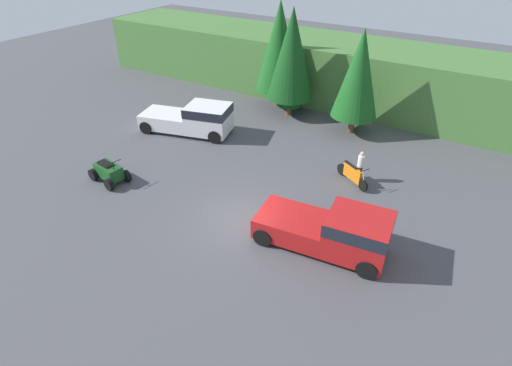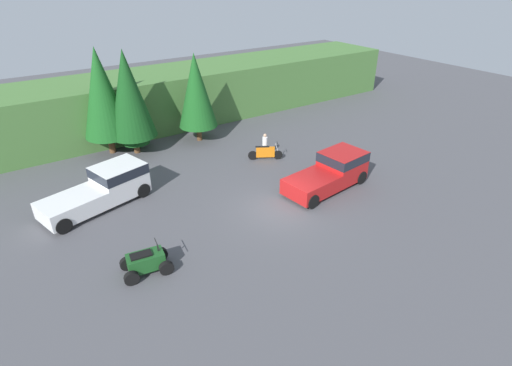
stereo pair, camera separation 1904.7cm
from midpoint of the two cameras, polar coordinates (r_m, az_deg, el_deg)
The scene contains 11 objects.
ground_plane at distance 17.19m, azimuth -20.44°, elevation -14.66°, with size 80.00×80.00×0.00m, color #4C4C51.
hillside_backdrop at distance 30.35m, azimuth -29.35°, elevation 7.20°, with size 44.00×6.00×4.11m.
tree_left at distance 26.47m, azimuth -40.29°, elevation 6.20°, with size 3.13×3.13×7.11m.
tree_mid_left at distance 25.43m, azimuth -37.29°, elevation 6.28°, with size 3.06×3.06×6.96m.
tree_mid_right at distance 25.90m, azimuth -36.14°, elevation 2.82°, with size 1.79×1.79×4.08m.
tree_right at distance 25.19m, azimuth -26.83°, elevation 8.03°, with size 2.78×2.78×6.31m.
pickup_truck_red at distance 17.72m, azimuth -8.68°, elevation -7.24°, with size 5.47×2.71×1.91m.
pickup_truck_second at distance 22.07m, azimuth -44.06°, elevation -8.19°, with size 5.98×3.51×1.91m.
dirt_bike at distance 21.81m, azimuth -17.18°, elevation -2.49°, with size 2.03×1.30×1.16m.
quad_atv at distance 17.23m, azimuth -46.65°, elevation -21.34°, with size 2.19×1.50×1.27m.
rider_person at distance 21.99m, azimuth -17.10°, elevation -0.95°, with size 0.46×0.46×1.65m.
Camera 2 is at (-11.10, -14.21, 11.40)m, focal length 28.00 mm.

